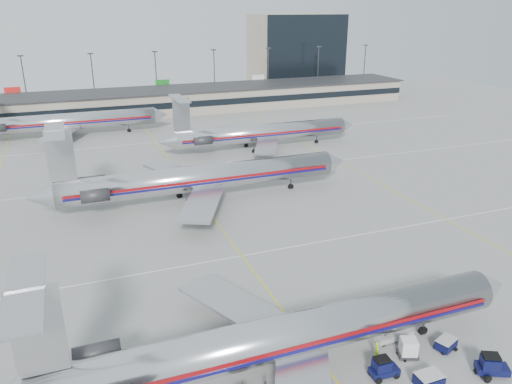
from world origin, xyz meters
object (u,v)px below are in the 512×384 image
jet_second_row (196,178)px  uld_container (408,348)px  jet_foreground (278,338)px  tug_center (383,369)px  belt_loader (394,333)px

jet_second_row → uld_container: size_ratio=24.76×
jet_foreground → tug_center: size_ratio=18.84×
jet_second_row → belt_loader: 39.45m
jet_second_row → belt_loader: size_ratio=11.31×
jet_foreground → tug_center: 8.74m
uld_container → jet_foreground: bearing=-169.6°
jet_second_row → tug_center: jet_second_row is taller
jet_foreground → belt_loader: 11.68m
jet_foreground → jet_second_row: 39.02m
uld_container → belt_loader: bearing=104.5°
jet_foreground → belt_loader: bearing=1.6°
belt_loader → jet_foreground: bearing=-179.9°
jet_foreground → jet_second_row: bearing=84.9°
tug_center → jet_foreground: bearing=158.2°
jet_second_row → uld_container: jet_second_row is taller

